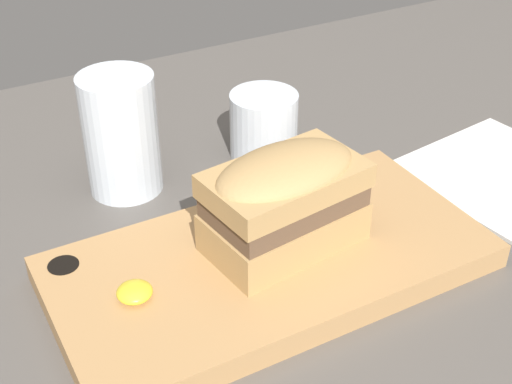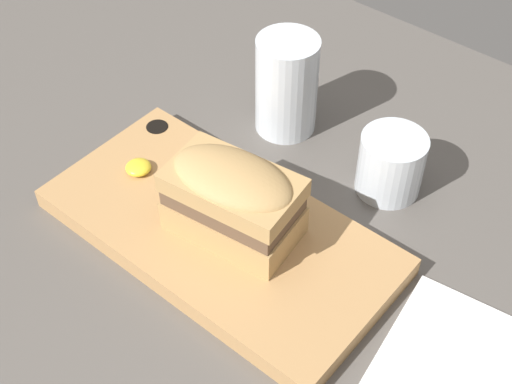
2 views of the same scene
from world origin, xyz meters
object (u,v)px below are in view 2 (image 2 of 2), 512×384
(serving_board, at_px, (219,231))
(water_glass, at_px, (286,91))
(wine_glass, at_px, (390,166))
(sandwich, at_px, (233,197))

(serving_board, xyz_separation_m, water_glass, (-0.06, 0.20, 0.04))
(serving_board, distance_m, wine_glass, 0.21)
(serving_board, relative_size, wine_glass, 5.06)
(sandwich, height_order, water_glass, water_glass)
(sandwich, distance_m, water_glass, 0.21)
(sandwich, xyz_separation_m, water_glass, (-0.08, 0.19, -0.02))
(water_glass, relative_size, wine_glass, 1.68)
(serving_board, relative_size, water_glass, 3.01)
(wine_glass, bearing_deg, water_glass, 176.11)
(sandwich, relative_size, wine_glass, 1.91)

